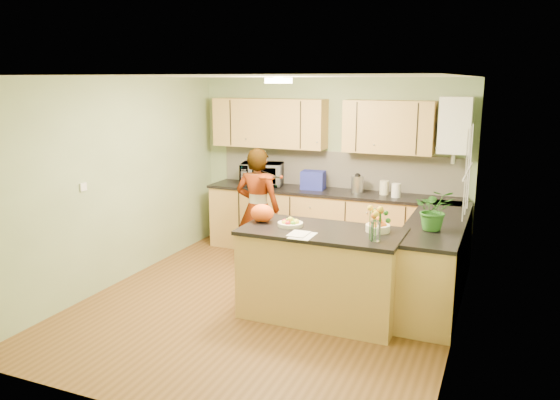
% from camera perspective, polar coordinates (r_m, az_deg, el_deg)
% --- Properties ---
extents(floor, '(4.50, 4.50, 0.00)m').
position_cam_1_polar(floor, '(6.26, -1.24, -10.78)').
color(floor, brown).
rests_on(floor, ground).
extents(ceiling, '(4.00, 4.50, 0.02)m').
position_cam_1_polar(ceiling, '(5.75, -1.36, 12.78)').
color(ceiling, white).
rests_on(ceiling, wall_back).
extents(wall_back, '(4.00, 0.02, 2.50)m').
position_cam_1_polar(wall_back, '(7.95, 5.35, 3.59)').
color(wall_back, gray).
rests_on(wall_back, floor).
extents(wall_front, '(4.00, 0.02, 2.50)m').
position_cam_1_polar(wall_front, '(4.00, -14.65, -5.69)').
color(wall_front, gray).
rests_on(wall_front, floor).
extents(wall_left, '(0.02, 4.50, 2.50)m').
position_cam_1_polar(wall_left, '(6.92, -16.59, 1.81)').
color(wall_left, gray).
rests_on(wall_left, floor).
extents(wall_right, '(0.02, 4.50, 2.50)m').
position_cam_1_polar(wall_right, '(5.40, 18.48, -1.24)').
color(wall_right, gray).
rests_on(wall_right, floor).
extents(back_counter, '(3.64, 0.62, 0.94)m').
position_cam_1_polar(back_counter, '(7.80, 5.27, -2.43)').
color(back_counter, tan).
rests_on(back_counter, floor).
extents(right_counter, '(0.62, 2.24, 0.94)m').
position_cam_1_polar(right_counter, '(6.45, 15.97, -6.08)').
color(right_counter, tan).
rests_on(right_counter, floor).
extents(splashback, '(3.60, 0.02, 0.52)m').
position_cam_1_polar(splashback, '(7.91, 6.01, 3.17)').
color(splashback, beige).
rests_on(splashback, back_counter).
extents(upper_cabinets, '(3.20, 0.34, 0.70)m').
position_cam_1_polar(upper_cabinets, '(7.77, 3.81, 7.87)').
color(upper_cabinets, tan).
rests_on(upper_cabinets, wall_back).
extents(boiler, '(0.40, 0.30, 0.86)m').
position_cam_1_polar(boiler, '(7.39, 17.85, 7.43)').
color(boiler, white).
rests_on(boiler, wall_back).
extents(window_right, '(0.01, 1.30, 1.05)m').
position_cam_1_polar(window_right, '(5.93, 19.09, 2.86)').
color(window_right, white).
rests_on(window_right, wall_right).
extents(light_switch, '(0.02, 0.09, 0.09)m').
position_cam_1_polar(light_switch, '(6.46, -19.86, 1.30)').
color(light_switch, white).
rests_on(light_switch, wall_left).
extents(ceiling_lamp, '(0.30, 0.30, 0.07)m').
position_cam_1_polar(ceiling_lamp, '(6.02, -0.16, 12.39)').
color(ceiling_lamp, '#FFEABF').
rests_on(ceiling_lamp, ceiling).
extents(peninsula_island, '(1.66, 0.85, 0.95)m').
position_cam_1_polar(peninsula_island, '(5.80, 4.31, -7.62)').
color(peninsula_island, tan).
rests_on(peninsula_island, floor).
extents(fruit_dish, '(0.27, 0.27, 0.09)m').
position_cam_1_polar(fruit_dish, '(5.76, 1.09, -2.37)').
color(fruit_dish, beige).
rests_on(fruit_dish, peninsula_island).
extents(orange_bowl, '(0.25, 0.25, 0.14)m').
position_cam_1_polar(orange_bowl, '(5.64, 10.19, -2.66)').
color(orange_bowl, beige).
rests_on(orange_bowl, peninsula_island).
extents(flower_vase, '(0.23, 0.23, 0.43)m').
position_cam_1_polar(flower_vase, '(5.26, 10.02, -1.25)').
color(flower_vase, silver).
rests_on(flower_vase, peninsula_island).
extents(orange_bag, '(0.29, 0.26, 0.20)m').
position_cam_1_polar(orange_bag, '(5.93, -1.87, -1.37)').
color(orange_bag, '#E44F12').
rests_on(orange_bag, peninsula_island).
extents(papers, '(0.22, 0.30, 0.01)m').
position_cam_1_polar(papers, '(5.42, 2.37, -3.72)').
color(papers, white).
rests_on(papers, peninsula_island).
extents(violinist, '(0.62, 0.44, 1.62)m').
position_cam_1_polar(violinist, '(7.15, -2.33, -0.97)').
color(violinist, tan).
rests_on(violinist, floor).
extents(violin, '(0.57, 0.49, 0.14)m').
position_cam_1_polar(violin, '(6.77, -1.63, 2.48)').
color(violin, '#571B05').
rests_on(violin, violinist).
extents(microwave, '(0.68, 0.54, 0.33)m').
position_cam_1_polar(microwave, '(8.05, -1.90, 2.72)').
color(microwave, white).
rests_on(microwave, back_counter).
extents(blue_box, '(0.34, 0.27, 0.26)m').
position_cam_1_polar(blue_box, '(7.78, 3.49, 2.09)').
color(blue_box, '#212897').
rests_on(blue_box, back_counter).
extents(kettle, '(0.17, 0.17, 0.32)m').
position_cam_1_polar(kettle, '(7.59, 8.09, 1.71)').
color(kettle, '#B7B7BC').
rests_on(kettle, back_counter).
extents(jar_cream, '(0.15, 0.15, 0.19)m').
position_cam_1_polar(jar_cream, '(7.54, 10.83, 1.28)').
color(jar_cream, beige).
rests_on(jar_cream, back_counter).
extents(jar_white, '(0.15, 0.15, 0.19)m').
position_cam_1_polar(jar_white, '(7.39, 12.03, 0.98)').
color(jar_white, white).
rests_on(jar_white, back_counter).
extents(potted_plant, '(0.46, 0.42, 0.44)m').
position_cam_1_polar(potted_plant, '(5.84, 15.83, -0.96)').
color(potted_plant, '#2A6822').
rests_on(potted_plant, right_counter).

